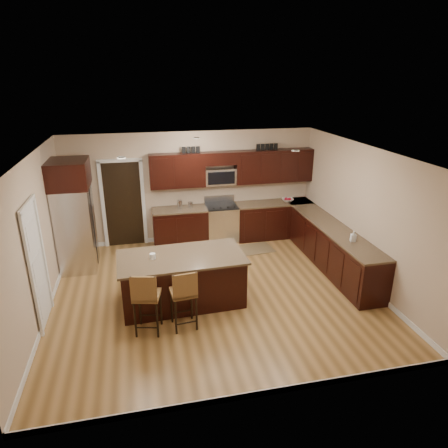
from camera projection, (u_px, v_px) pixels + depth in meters
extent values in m
plane|color=#9F743F|center=(214.00, 292.00, 7.71)|extent=(6.00, 6.00, 0.00)
plane|color=silver|center=(212.00, 153.00, 6.75)|extent=(6.00, 6.00, 0.00)
plane|color=#C3AA8D|center=(192.00, 187.00, 9.74)|extent=(6.00, 0.00, 6.00)
plane|color=#C3AA8D|center=(36.00, 241.00, 6.63)|extent=(0.00, 5.50, 5.50)
plane|color=#C3AA8D|center=(363.00, 215.00, 7.83)|extent=(0.00, 5.50, 5.50)
cube|color=black|center=(180.00, 227.00, 9.72)|extent=(1.30, 0.60, 0.88)
cube|color=black|center=(273.00, 220.00, 10.20)|extent=(1.94, 0.60, 0.88)
cube|color=black|center=(333.00, 249.00, 8.53)|extent=(0.60, 3.35, 0.88)
cube|color=brown|center=(179.00, 210.00, 9.55)|extent=(1.30, 0.63, 0.04)
cube|color=brown|center=(274.00, 203.00, 10.03)|extent=(1.94, 0.63, 0.04)
cube|color=brown|center=(335.00, 229.00, 8.37)|extent=(0.63, 3.35, 0.04)
cube|color=black|center=(177.00, 171.00, 9.35)|extent=(1.30, 0.33, 0.80)
cube|color=black|center=(274.00, 166.00, 9.83)|extent=(1.94, 0.33, 0.80)
cube|color=black|center=(220.00, 158.00, 9.47)|extent=(0.76, 0.33, 0.30)
cube|color=silver|center=(222.00, 224.00, 9.92)|extent=(0.76, 0.64, 0.90)
cube|color=black|center=(221.00, 206.00, 9.76)|extent=(0.76, 0.60, 0.03)
cube|color=black|center=(224.00, 228.00, 9.65)|extent=(0.65, 0.01, 0.45)
cube|color=silver|center=(219.00, 199.00, 9.97)|extent=(0.76, 0.05, 0.18)
cube|color=silver|center=(220.00, 176.00, 9.65)|extent=(0.76, 0.31, 0.40)
cube|color=black|center=(124.00, 204.00, 9.51)|extent=(0.85, 0.03, 2.06)
cube|color=white|center=(37.00, 267.00, 6.47)|extent=(0.03, 0.80, 2.04)
cube|color=black|center=(182.00, 280.00, 7.25)|extent=(2.18, 1.16, 0.88)
cube|color=brown|center=(181.00, 257.00, 7.09)|extent=(2.28, 1.26, 0.04)
cube|color=black|center=(183.00, 299.00, 7.39)|extent=(2.10, 1.07, 0.09)
cube|color=olive|center=(147.00, 295.00, 6.33)|extent=(0.49, 0.49, 0.06)
cube|color=olive|center=(144.00, 290.00, 6.08)|extent=(0.41, 0.13, 0.44)
cylinder|color=black|center=(137.00, 321.00, 6.26)|extent=(0.03, 0.03, 0.63)
cylinder|color=black|center=(160.00, 319.00, 6.33)|extent=(0.03, 0.03, 0.63)
cylinder|color=black|center=(137.00, 309.00, 6.57)|extent=(0.03, 0.03, 0.63)
cylinder|color=black|center=(158.00, 307.00, 6.64)|extent=(0.03, 0.03, 0.63)
cube|color=olive|center=(183.00, 292.00, 6.45)|extent=(0.44, 0.44, 0.06)
cube|color=olive|center=(185.00, 286.00, 6.22)|extent=(0.40, 0.08, 0.43)
cylinder|color=black|center=(175.00, 317.00, 6.38)|extent=(0.03, 0.03, 0.62)
cylinder|color=black|center=(196.00, 315.00, 6.45)|extent=(0.03, 0.03, 0.62)
cylinder|color=black|center=(173.00, 306.00, 6.69)|extent=(0.03, 0.03, 0.62)
cylinder|color=black|center=(193.00, 303.00, 6.76)|extent=(0.03, 0.03, 0.62)
cube|color=silver|center=(76.00, 228.00, 8.40)|extent=(0.72, 0.90, 1.80)
cube|color=black|center=(94.00, 227.00, 8.47)|extent=(0.01, 0.02, 1.71)
cylinder|color=silver|center=(95.00, 224.00, 8.37)|extent=(0.02, 0.02, 0.80)
cylinder|color=silver|center=(95.00, 222.00, 8.51)|extent=(0.02, 0.02, 0.80)
cube|color=black|center=(68.00, 174.00, 7.98)|extent=(0.78, 0.96, 0.55)
cube|color=brown|center=(253.00, 249.00, 9.57)|extent=(1.00, 0.73, 0.01)
imported|color=silver|center=(288.00, 200.00, 10.09)|extent=(0.34, 0.34, 0.07)
imported|color=#B2B2B2|center=(353.00, 236.00, 7.67)|extent=(0.11, 0.11, 0.21)
cylinder|color=silver|center=(180.00, 205.00, 9.51)|extent=(0.12, 0.12, 0.21)
cylinder|color=silver|center=(190.00, 205.00, 9.57)|extent=(0.11, 0.11, 0.15)
cylinder|color=white|center=(153.00, 256.00, 6.96)|extent=(0.10, 0.10, 0.10)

